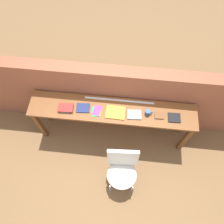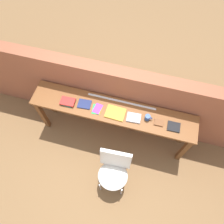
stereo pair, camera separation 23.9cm
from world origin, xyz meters
TOP-DOWN VIEW (x-y plane):
  - ground_plane at (0.00, 0.00)m, footprint 40.00×40.00m
  - brick_wall_back at (0.00, 0.64)m, footprint 6.00×0.20m
  - sideboard at (0.00, 0.30)m, footprint 2.50×0.44m
  - chair_white_moulded at (0.22, -0.47)m, footprint 0.47×0.48m
  - book_stack_leftmost at (-0.69, 0.24)m, footprint 0.22×0.16m
  - magazine_cycling at (-0.43, 0.28)m, footprint 0.21×0.17m
  - pamphlet_pile_colourful at (-0.22, 0.25)m, footprint 0.15×0.19m
  - book_open_centre at (0.05, 0.25)m, footprint 0.29×0.23m
  - book_grey_hardcover at (0.33, 0.24)m, footprint 0.21×0.16m
  - mug at (0.52, 0.28)m, footprint 0.11×0.08m
  - leather_journal_brown at (0.69, 0.26)m, footprint 0.13×0.10m
  - book_repair_rightmost at (0.90, 0.25)m, footprint 0.18×0.15m
  - ruler_metal_back_edge at (0.09, 0.47)m, footprint 1.05×0.03m

SIDE VIEW (x-z plane):
  - ground_plane at x=0.00m, z-range 0.00..0.00m
  - chair_white_moulded at x=0.22m, z-range 0.08..0.97m
  - brick_wall_back at x=0.00m, z-range 0.00..1.37m
  - sideboard at x=0.00m, z-range 0.30..1.18m
  - ruler_metal_back_edge at x=0.09m, z-range 0.88..0.88m
  - pamphlet_pile_colourful at x=-0.22m, z-range 0.88..0.89m
  - magazine_cycling at x=-0.43m, z-range 0.88..0.90m
  - book_repair_rightmost at x=0.90m, z-range 0.88..0.90m
  - book_open_centre at x=0.05m, z-range 0.88..0.90m
  - leather_journal_brown at x=0.69m, z-range 0.88..0.90m
  - book_grey_hardcover at x=0.33m, z-range 0.88..0.91m
  - book_stack_leftmost at x=-0.69m, z-range 0.88..0.93m
  - mug at x=0.52m, z-range 0.88..0.97m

